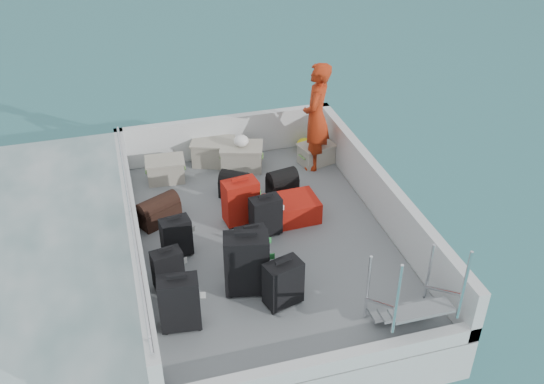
# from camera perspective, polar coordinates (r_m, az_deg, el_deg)

# --- Properties ---
(ground) EXTENTS (160.00, 160.00, 0.00)m
(ground) POSITION_cam_1_polar(r_m,az_deg,el_deg) (8.77, -0.68, -7.48)
(ground) COLOR #1C6465
(ground) RESTS_ON ground
(ferry_hull) EXTENTS (3.60, 5.00, 0.60)m
(ferry_hull) POSITION_cam_1_polar(r_m,az_deg,el_deg) (8.58, -0.69, -5.96)
(ferry_hull) COLOR silver
(ferry_hull) RESTS_ON ground
(deck) EXTENTS (3.30, 4.70, 0.02)m
(deck) POSITION_cam_1_polar(r_m,az_deg,el_deg) (8.39, -0.70, -4.31)
(deck) COLOR slate
(deck) RESTS_ON ferry_hull
(deck_fittings) EXTENTS (3.60, 5.00, 0.90)m
(deck_fittings) POSITION_cam_1_polar(r_m,az_deg,el_deg) (7.99, 2.28, -3.06)
(deck_fittings) COLOR silver
(deck_fittings) RESTS_ON deck
(suitcase_0) EXTENTS (0.48, 0.30, 0.70)m
(suitcase_0) POSITION_cam_1_polar(r_m,az_deg,el_deg) (6.94, -8.70, -10.35)
(suitcase_0) COLOR black
(suitcase_0) RESTS_ON deck
(suitcase_1) EXTENTS (0.40, 0.27, 0.55)m
(suitcase_1) POSITION_cam_1_polar(r_m,az_deg,el_deg) (7.52, -9.77, -7.24)
(suitcase_1) COLOR black
(suitcase_1) RESTS_ON deck
(suitcase_2) EXTENTS (0.41, 0.29, 0.56)m
(suitcase_2) POSITION_cam_1_polar(r_m,az_deg,el_deg) (8.01, -8.99, -4.26)
(suitcase_2) COLOR black
(suitcase_2) RESTS_ON deck
(suitcase_3) EXTENTS (0.59, 0.41, 0.81)m
(suitcase_3) POSITION_cam_1_polar(r_m,az_deg,el_deg) (7.29, -2.40, -6.81)
(suitcase_3) COLOR black
(suitcase_3) RESTS_ON deck
(suitcase_4) EXTENTS (0.39, 0.24, 0.58)m
(suitcase_4) POSITION_cam_1_polar(r_m,az_deg,el_deg) (7.72, -1.95, -5.30)
(suitcase_4) COLOR black
(suitcase_4) RESTS_ON deck
(suitcase_5) EXTENTS (0.52, 0.35, 0.66)m
(suitcase_5) POSITION_cam_1_polar(r_m,az_deg,el_deg) (8.51, -2.96, -0.93)
(suitcase_5) COLOR #AA1B0D
(suitcase_5) RESTS_ON deck
(suitcase_6) EXTENTS (0.49, 0.37, 0.61)m
(suitcase_6) POSITION_cam_1_polar(r_m,az_deg,el_deg) (7.18, 1.05, -8.64)
(suitcase_6) COLOR black
(suitcase_6) RESTS_ON deck
(suitcase_7) EXTENTS (0.44, 0.29, 0.58)m
(suitcase_7) POSITION_cam_1_polar(r_m,az_deg,el_deg) (8.28, -0.60, -2.31)
(suitcase_7) COLOR black
(suitcase_7) RESTS_ON deck
(suitcase_8) EXTENTS (0.85, 0.58, 0.32)m
(suitcase_8) POSITION_cam_1_polar(r_m,az_deg,el_deg) (8.64, 1.58, -1.66)
(suitcase_8) COLOR #AA1B0D
(suitcase_8) RESTS_ON deck
(duffel_0) EXTENTS (0.66, 0.54, 0.32)m
(duffel_0) POSITION_cam_1_polar(r_m,az_deg,el_deg) (8.73, -10.60, -1.93)
(duffel_0) COLOR black
(duffel_0) RESTS_ON deck
(duffel_1) EXTENTS (0.52, 0.48, 0.32)m
(duffel_1) POSITION_cam_1_polar(r_m,az_deg,el_deg) (9.17, -3.54, 0.52)
(duffel_1) COLOR black
(duffel_1) RESTS_ON deck
(duffel_2) EXTENTS (0.48, 0.38, 0.32)m
(duffel_2) POSITION_cam_1_polar(r_m,az_deg,el_deg) (9.20, 0.98, 0.69)
(duffel_2) COLOR black
(duffel_2) RESTS_ON deck
(crate_0) EXTENTS (0.59, 0.43, 0.34)m
(crate_0) POSITION_cam_1_polar(r_m,az_deg,el_deg) (9.68, -9.98, 2.00)
(crate_0) COLOR #A9A493
(crate_0) RESTS_ON deck
(crate_1) EXTENTS (0.76, 0.64, 0.39)m
(crate_1) POSITION_cam_1_polar(r_m,az_deg,el_deg) (10.03, -5.55, 3.72)
(crate_1) COLOR #A9A493
(crate_1) RESTS_ON deck
(crate_2) EXTENTS (0.74, 0.61, 0.39)m
(crate_2) POSITION_cam_1_polar(r_m,az_deg,el_deg) (9.85, -2.87, 3.24)
(crate_2) COLOR #A9A493
(crate_2) RESTS_ON deck
(crate_3) EXTENTS (0.60, 0.48, 0.32)m
(crate_3) POSITION_cam_1_polar(r_m,az_deg,el_deg) (10.03, 4.18, 3.54)
(crate_3) COLOR #A9A493
(crate_3) RESTS_ON deck
(yellow_bag) EXTENTS (0.28, 0.26, 0.22)m
(yellow_bag) POSITION_cam_1_polar(r_m,az_deg,el_deg) (10.42, 3.09, 4.49)
(yellow_bag) COLOR #CECA16
(yellow_bag) RESTS_ON deck
(white_bag) EXTENTS (0.24, 0.24, 0.18)m
(white_bag) POSITION_cam_1_polar(r_m,az_deg,el_deg) (9.71, -2.92, 4.69)
(white_bag) COLOR white
(white_bag) RESTS_ON crate_2
(passenger) EXTENTS (0.70, 0.78, 1.77)m
(passenger) POSITION_cam_1_polar(r_m,az_deg,el_deg) (9.61, 4.18, 7.07)
(passenger) COLOR #EE3D16
(passenger) RESTS_ON deck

